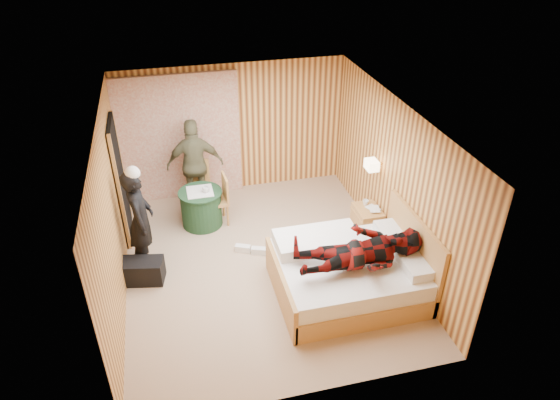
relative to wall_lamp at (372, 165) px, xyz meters
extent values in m
cube|color=tan|center=(-1.92, -0.45, -1.30)|extent=(4.20, 5.00, 0.01)
cube|color=silver|center=(-1.92, -0.45, 1.20)|extent=(4.20, 5.00, 0.01)
cube|color=#F3B95D|center=(-1.92, 2.05, -0.05)|extent=(4.20, 0.02, 2.50)
cube|color=#F3B95D|center=(-4.02, -0.45, -0.05)|extent=(0.02, 5.00, 2.50)
cube|color=#F3B95D|center=(0.18, -0.45, -0.05)|extent=(0.02, 5.00, 2.50)
cube|color=beige|center=(-2.92, 1.98, -0.10)|extent=(2.20, 0.08, 2.40)
cube|color=black|center=(-3.98, 0.95, -0.28)|extent=(0.06, 0.90, 2.05)
cylinder|color=gold|center=(0.08, 0.00, 0.00)|extent=(0.18, 0.04, 0.04)
cube|color=#FCE5B0|center=(0.00, 0.00, 0.00)|extent=(0.18, 0.24, 0.16)
cube|color=tan|center=(-0.82, -1.38, -1.14)|extent=(2.07, 1.66, 0.31)
cube|color=silver|center=(-0.82, -1.38, -0.86)|extent=(2.01, 1.59, 0.26)
cube|color=tan|center=(-1.86, -1.38, -1.01)|extent=(0.06, 1.66, 0.58)
cube|color=tan|center=(0.14, -1.38, -0.73)|extent=(0.06, 1.66, 1.14)
cube|color=white|center=(-0.02, -1.78, -0.66)|extent=(0.39, 0.57, 0.14)
cube|color=white|center=(-0.02, -0.99, -0.66)|extent=(0.39, 0.57, 0.14)
cube|color=silver|center=(-1.19, -0.92, -0.64)|extent=(1.24, 0.62, 0.19)
cube|color=tan|center=(-0.04, -0.13, -1.03)|extent=(0.40, 0.54, 0.54)
cube|color=tan|center=(-0.04, -0.13, -0.85)|extent=(0.42, 0.56, 0.03)
cylinder|color=#204625|center=(-2.72, 0.90, -0.98)|extent=(0.70, 0.70, 0.64)
cylinder|color=#204625|center=(-2.72, 0.90, -0.65)|extent=(0.76, 0.76, 0.03)
cube|color=white|center=(-2.72, 0.90, -0.63)|extent=(0.55, 0.55, 0.01)
cube|color=tan|center=(-2.72, 1.43, -0.85)|extent=(0.50, 0.50, 0.05)
cube|color=tan|center=(-2.68, 1.61, -0.60)|extent=(0.42, 0.12, 0.46)
cylinder|color=tan|center=(-2.92, 1.30, -1.08)|extent=(0.04, 0.04, 0.43)
cylinder|color=tan|center=(-2.52, 1.56, -1.08)|extent=(0.04, 0.04, 0.43)
cube|color=tan|center=(-2.47, 0.89, -0.86)|extent=(0.44, 0.44, 0.05)
cube|color=tan|center=(-2.28, 0.90, -0.61)|extent=(0.07, 0.41, 0.45)
cylinder|color=tan|center=(-2.65, 1.04, -1.09)|extent=(0.04, 0.04, 0.42)
cylinder|color=tan|center=(-2.29, 0.73, -1.09)|extent=(0.04, 0.04, 0.42)
cube|color=black|center=(-3.77, -0.42, -1.12)|extent=(0.71, 0.47, 0.37)
cube|color=white|center=(-2.17, -0.06, -1.24)|extent=(0.27, 0.20, 0.11)
cube|color=white|center=(-1.92, -0.19, -1.24)|extent=(0.28, 0.19, 0.11)
imported|color=black|center=(-3.69, -0.02, -0.47)|extent=(0.43, 0.63, 1.66)
imported|color=brown|center=(-2.72, 1.53, -0.44)|extent=(1.03, 0.48, 1.72)
imported|color=#640C09|center=(-0.77, -1.58, -0.30)|extent=(0.86, 0.67, 1.77)
imported|color=white|center=(-0.04, -0.18, -0.74)|extent=(0.24, 0.27, 0.02)
imported|color=white|center=(-0.04, -0.18, -0.72)|extent=(0.21, 0.26, 0.02)
imported|color=white|center=(-0.04, 0.00, -0.71)|extent=(0.13, 0.13, 0.09)
imported|color=white|center=(-2.62, 0.85, -0.58)|extent=(0.14, 0.14, 0.10)
camera|label=1|loc=(-3.14, -6.57, 3.73)|focal=32.00mm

